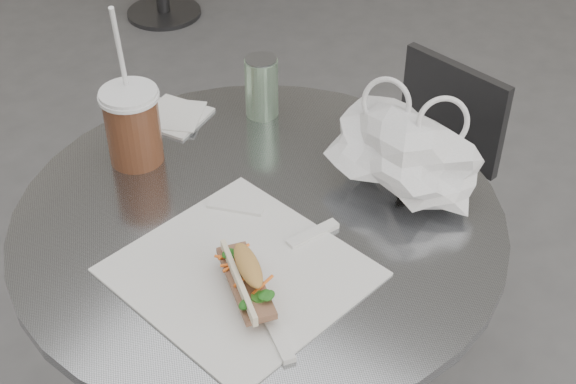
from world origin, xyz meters
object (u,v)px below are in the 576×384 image
Objects in this scene: sunglasses at (428,183)px; drink_can at (262,87)px; iced_coffee at (133,125)px; chair_far at (406,217)px; cafe_table at (262,333)px; banh_mi at (247,279)px.

drink_can reaches higher than sunglasses.
iced_coffee is 3.21× the size of sunglasses.
chair_far is 0.65m from sunglasses.
chair_far is 0.83m from iced_coffee.
cafe_table is 8.60× the size of sunglasses.
drink_can is at bearing 81.06° from chair_far.
drink_can is (-0.16, 0.23, 0.33)m from cafe_table.
drink_can is at bearing 124.39° from cafe_table.
banh_mi is (0.10, -0.75, 0.48)m from chair_far.
iced_coffee is at bearing 164.87° from sunglasses.
cafe_table is 1.15× the size of chair_far.
cafe_table is 6.74× the size of drink_can.
iced_coffee is 0.25m from drink_can.
banh_mi is at bearing -56.97° from drink_can.
sunglasses reaches higher than cafe_table.
cafe_table is 0.40m from sunglasses.
iced_coffee is (-0.34, 0.15, 0.04)m from banh_mi.
banh_mi is 0.37m from iced_coffee.
chair_far is 0.89m from banh_mi.
banh_mi is at bearing -145.31° from sunglasses.
sunglasses is at bearing -6.02° from drink_can.
chair_far is at bearing 68.71° from drink_can.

